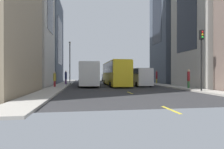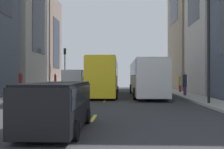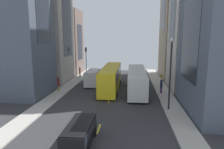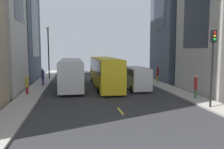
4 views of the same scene
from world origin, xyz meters
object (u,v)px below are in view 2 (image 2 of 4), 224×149
object	(u,v)px
car_black_0	(57,102)
traffic_light_near_corner	(65,60)
city_bus_white	(146,75)
pedestrian_crossing_mid	(21,82)
pedestrian_crossing_near	(185,83)
pedestrian_walking_far	(180,83)
streetcar_yellow	(105,74)
delivery_van_white	(76,80)
pedestrian_waiting_curb	(55,81)

from	to	relation	value
car_black_0	traffic_light_near_corner	xyz separation A→B (m)	(5.97, -28.56, 3.23)
city_bus_white	pedestrian_crossing_mid	xyz separation A→B (m)	(11.72, 1.47, -0.66)
car_black_0	pedestrian_crossing_near	xyz separation A→B (m)	(-8.18, -15.02, 0.27)
traffic_light_near_corner	pedestrian_walking_far	bearing A→B (deg)	152.08
pedestrian_walking_far	pedestrian_crossing_mid	distance (m)	17.17
streetcar_yellow	pedestrian_crossing_mid	world-z (taller)	streetcar_yellow
streetcar_yellow	delivery_van_white	distance (m)	4.11
pedestrian_crossing_mid	pedestrian_waiting_curb	size ratio (longest dim) A/B	1.03
delivery_van_white	pedestrian_waiting_curb	xyz separation A→B (m)	(3.83, -6.10, -0.18)
pedestrian_crossing_mid	pedestrian_waiting_curb	xyz separation A→B (m)	(-0.50, -10.73, -0.02)
traffic_light_near_corner	pedestrian_waiting_curb	bearing A→B (deg)	79.66
streetcar_yellow	city_bus_white	bearing A→B (deg)	167.79
streetcar_yellow	traffic_light_near_corner	xyz separation A→B (m)	(6.60, -11.64, 2.11)
pedestrian_crossing_near	delivery_van_white	bearing A→B (deg)	-55.98
car_black_0	pedestrian_waiting_curb	xyz separation A→B (m)	(6.56, -25.31, 0.33)
streetcar_yellow	delivery_van_white	world-z (taller)	streetcar_yellow
delivery_van_white	car_black_0	bearing A→B (deg)	98.11
pedestrian_walking_far	city_bus_white	bearing A→B (deg)	47.37
streetcar_yellow	pedestrian_crossing_mid	xyz separation A→B (m)	(7.68, 2.34, -0.78)
city_bus_white	delivery_van_white	xyz separation A→B (m)	(7.40, -3.16, -0.50)
streetcar_yellow	pedestrian_waiting_curb	bearing A→B (deg)	-49.42
delivery_van_white	traffic_light_near_corner	distance (m)	10.26
streetcar_yellow	pedestrian_crossing_mid	size ratio (longest dim) A/B	5.64
streetcar_yellow	pedestrian_crossing_mid	bearing A→B (deg)	16.94
city_bus_white	pedestrian_crossing_near	size ratio (longest dim) A/B	5.96
delivery_van_white	traffic_light_near_corner	size ratio (longest dim) A/B	0.87
streetcar_yellow	pedestrian_walking_far	world-z (taller)	streetcar_yellow
pedestrian_walking_far	pedestrian_waiting_curb	world-z (taller)	pedestrian_waiting_curb
car_black_0	traffic_light_near_corner	size ratio (longest dim) A/B	0.76
streetcar_yellow	pedestrian_crossing_near	bearing A→B (deg)	165.84
pedestrian_crossing_near	city_bus_white	bearing A→B (deg)	-51.32
pedestrian_crossing_near	car_black_0	bearing A→B (deg)	26.47
car_black_0	pedestrian_crossing_near	world-z (taller)	pedestrian_crossing_near
city_bus_white	car_black_0	distance (m)	16.74
streetcar_yellow	traffic_light_near_corner	size ratio (longest dim) A/B	2.15
city_bus_white	delivery_van_white	distance (m)	8.06
city_bus_white	pedestrian_waiting_curb	world-z (taller)	city_bus_white
pedestrian_crossing_near	pedestrian_crossing_mid	bearing A→B (deg)	-33.32
delivery_van_white	car_black_0	world-z (taller)	delivery_van_white
city_bus_white	car_black_0	size ratio (longest dim) A/B	2.85
streetcar_yellow	delivery_van_white	size ratio (longest dim) A/B	2.46
pedestrian_walking_far	traffic_light_near_corner	world-z (taller)	traffic_light_near_corner
traffic_light_near_corner	streetcar_yellow	bearing A→B (deg)	119.55
pedestrian_waiting_curb	delivery_van_white	bearing A→B (deg)	-76.11
pedestrian_crossing_near	pedestrian_waiting_curb	distance (m)	17.98
pedestrian_crossing_mid	traffic_light_near_corner	size ratio (longest dim) A/B	0.38
city_bus_white	car_black_0	world-z (taller)	city_bus_white
delivery_van_white	pedestrian_walking_far	size ratio (longest dim) A/B	2.66
car_black_0	pedestrian_crossing_mid	bearing A→B (deg)	-64.17
city_bus_white	car_black_0	bearing A→B (deg)	73.80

